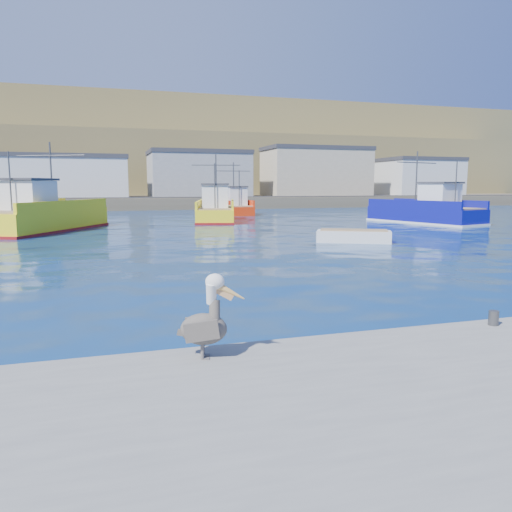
{
  "coord_description": "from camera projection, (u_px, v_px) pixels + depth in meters",
  "views": [
    {
      "loc": [
        -4.48,
        -11.39,
        3.31
      ],
      "look_at": [
        -0.26,
        2.43,
        1.27
      ],
      "focal_mm": 35.0,
      "sensor_mm": 36.0,
      "label": 1
    }
  ],
  "objects": [
    {
      "name": "dock_bollards",
      "position": [
        390.0,
        328.0,
        9.41
      ],
      "size": [
        36.2,
        0.2,
        0.3
      ],
      "color": "#4C4C4C",
      "rests_on": "dock"
    },
    {
      "name": "trawler_yellow_b",
      "position": [
        216.0,
        211.0,
        46.6
      ],
      "size": [
        5.61,
        10.22,
        6.31
      ],
      "color": "yellow",
      "rests_on": "ground"
    },
    {
      "name": "ground",
      "position": [
        294.0,
        318.0,
        12.55
      ],
      "size": [
        260.0,
        260.0,
        0.0
      ],
      "primitive_type": "plane",
      "color": "#072654",
      "rests_on": "ground"
    },
    {
      "name": "trawler_blue",
      "position": [
        427.0,
        212.0,
        44.36
      ],
      "size": [
        6.3,
        11.24,
        6.43
      ],
      "color": "navy",
      "rests_on": "ground"
    },
    {
      "name": "pelican",
      "position": [
        206.0,
        322.0,
        8.15
      ],
      "size": [
        1.13,
        0.63,
        1.4
      ],
      "color": "#595451",
      "rests_on": "dock"
    },
    {
      "name": "far_shore",
      "position": [
        122.0,
        161.0,
        114.71
      ],
      "size": [
        200.0,
        81.0,
        24.0
      ],
      "color": "brown",
      "rests_on": "ground"
    },
    {
      "name": "skiff_mid",
      "position": [
        354.0,
        237.0,
        29.32
      ],
      "size": [
        4.45,
        3.34,
        0.93
      ],
      "color": "silver",
      "rests_on": "ground"
    },
    {
      "name": "trawler_yellow_a",
      "position": [
        42.0,
        216.0,
        36.53
      ],
      "size": [
        9.16,
        12.64,
        6.62
      ],
      "color": "yellow",
      "rests_on": "ground"
    },
    {
      "name": "boat_orange",
      "position": [
        236.0,
        206.0,
        57.47
      ],
      "size": [
        4.01,
        7.76,
        5.99
      ],
      "color": "red",
      "rests_on": "ground"
    }
  ]
}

